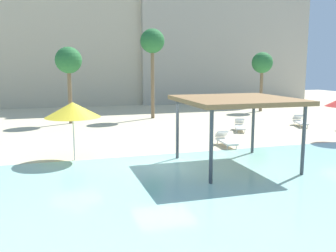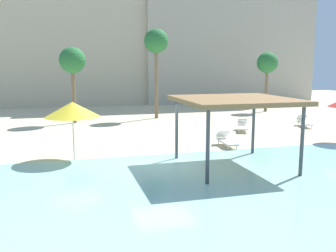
{
  "view_description": "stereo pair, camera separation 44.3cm",
  "coord_description": "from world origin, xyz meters",
  "px_view_note": "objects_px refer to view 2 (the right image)",
  "views": [
    {
      "loc": [
        -4.31,
        -15.04,
        4.2
      ],
      "look_at": [
        0.82,
        2.0,
        1.3
      ],
      "focal_mm": 39.81,
      "sensor_mm": 36.0,
      "label": 1
    },
    {
      "loc": [
        -3.89,
        -15.16,
        4.2
      ],
      "look_at": [
        0.82,
        2.0,
        1.3
      ],
      "focal_mm": 39.81,
      "sensor_mm": 36.0,
      "label": 2
    }
  ],
  "objects_px": {
    "lounge_chair_0": "(226,140)",
    "palm_tree_2": "(267,64)",
    "lounge_chair_3": "(243,126)",
    "palm_tree_3": "(156,43)",
    "shade_pavilion": "(235,102)",
    "lounge_chair_2": "(304,122)",
    "beach_umbrella_yellow_2": "(72,109)",
    "palm_tree_1": "(72,62)"
  },
  "relations": [
    {
      "from": "shade_pavilion",
      "to": "lounge_chair_3",
      "type": "distance_m",
      "value": 9.27
    },
    {
      "from": "palm_tree_2",
      "to": "palm_tree_3",
      "type": "relative_size",
      "value": 0.77
    },
    {
      "from": "beach_umbrella_yellow_2",
      "to": "lounge_chair_0",
      "type": "distance_m",
      "value": 8.05
    },
    {
      "from": "lounge_chair_2",
      "to": "palm_tree_2",
      "type": "relative_size",
      "value": 0.37
    },
    {
      "from": "palm_tree_2",
      "to": "lounge_chair_2",
      "type": "bearing_deg",
      "value": -102.25
    },
    {
      "from": "shade_pavilion",
      "to": "palm_tree_2",
      "type": "height_order",
      "value": "palm_tree_2"
    },
    {
      "from": "lounge_chair_3",
      "to": "palm_tree_1",
      "type": "height_order",
      "value": "palm_tree_1"
    },
    {
      "from": "lounge_chair_0",
      "to": "palm_tree_2",
      "type": "bearing_deg",
      "value": 147.03
    },
    {
      "from": "shade_pavilion",
      "to": "palm_tree_2",
      "type": "xyz_separation_m",
      "value": [
        11.12,
        16.75,
        1.63
      ]
    },
    {
      "from": "beach_umbrella_yellow_2",
      "to": "lounge_chair_3",
      "type": "bearing_deg",
      "value": 24.05
    },
    {
      "from": "shade_pavilion",
      "to": "lounge_chair_2",
      "type": "distance_m",
      "value": 12.72
    },
    {
      "from": "shade_pavilion",
      "to": "lounge_chair_3",
      "type": "xyz_separation_m",
      "value": [
        4.35,
        7.84,
        -2.4
      ]
    },
    {
      "from": "lounge_chair_0",
      "to": "palm_tree_3",
      "type": "height_order",
      "value": "palm_tree_3"
    },
    {
      "from": "shade_pavilion",
      "to": "lounge_chair_0",
      "type": "bearing_deg",
      "value": 69.94
    },
    {
      "from": "shade_pavilion",
      "to": "palm_tree_2",
      "type": "distance_m",
      "value": 20.17
    },
    {
      "from": "shade_pavilion",
      "to": "palm_tree_2",
      "type": "relative_size",
      "value": 0.83
    },
    {
      "from": "lounge_chair_0",
      "to": "lounge_chair_3",
      "type": "distance_m",
      "value": 4.98
    },
    {
      "from": "lounge_chair_0",
      "to": "palm_tree_2",
      "type": "relative_size",
      "value": 0.36
    },
    {
      "from": "palm_tree_1",
      "to": "palm_tree_2",
      "type": "bearing_deg",
      "value": 8.34
    },
    {
      "from": "beach_umbrella_yellow_2",
      "to": "lounge_chair_3",
      "type": "xyz_separation_m",
      "value": [
        10.72,
        4.79,
        -1.94
      ]
    },
    {
      "from": "lounge_chair_3",
      "to": "palm_tree_2",
      "type": "distance_m",
      "value": 11.89
    },
    {
      "from": "shade_pavilion",
      "to": "palm_tree_1",
      "type": "height_order",
      "value": "palm_tree_1"
    },
    {
      "from": "shade_pavilion",
      "to": "palm_tree_2",
      "type": "bearing_deg",
      "value": 56.43
    },
    {
      "from": "palm_tree_1",
      "to": "palm_tree_2",
      "type": "distance_m",
      "value": 17.38
    },
    {
      "from": "shade_pavilion",
      "to": "lounge_chair_0",
      "type": "xyz_separation_m",
      "value": [
        1.4,
        3.83,
        -2.4
      ]
    },
    {
      "from": "beach_umbrella_yellow_2",
      "to": "palm_tree_1",
      "type": "height_order",
      "value": "palm_tree_1"
    },
    {
      "from": "beach_umbrella_yellow_2",
      "to": "palm_tree_3",
      "type": "xyz_separation_m",
      "value": [
        6.74,
        12.08,
        3.63
      ]
    },
    {
      "from": "lounge_chair_3",
      "to": "lounge_chair_2",
      "type": "bearing_deg",
      "value": 119.9
    },
    {
      "from": "lounge_chair_3",
      "to": "palm_tree_3",
      "type": "distance_m",
      "value": 10.0
    },
    {
      "from": "beach_umbrella_yellow_2",
      "to": "palm_tree_2",
      "type": "height_order",
      "value": "palm_tree_2"
    },
    {
      "from": "shade_pavilion",
      "to": "lounge_chair_2",
      "type": "height_order",
      "value": "shade_pavilion"
    },
    {
      "from": "lounge_chair_3",
      "to": "palm_tree_2",
      "type": "bearing_deg",
      "value": 166.79
    },
    {
      "from": "lounge_chair_2",
      "to": "palm_tree_3",
      "type": "xyz_separation_m",
      "value": [
        -8.93,
        6.78,
        5.57
      ]
    },
    {
      "from": "lounge_chair_3",
      "to": "palm_tree_3",
      "type": "bearing_deg",
      "value": -127.35
    },
    {
      "from": "palm_tree_3",
      "to": "shade_pavilion",
      "type": "bearing_deg",
      "value": -91.37
    },
    {
      "from": "palm_tree_1",
      "to": "palm_tree_3",
      "type": "relative_size",
      "value": 0.78
    },
    {
      "from": "palm_tree_2",
      "to": "beach_umbrella_yellow_2",
      "type": "bearing_deg",
      "value": -141.94
    },
    {
      "from": "shade_pavilion",
      "to": "lounge_chair_2",
      "type": "relative_size",
      "value": 2.27
    },
    {
      "from": "beach_umbrella_yellow_2",
      "to": "lounge_chair_2",
      "type": "bearing_deg",
      "value": 18.67
    },
    {
      "from": "palm_tree_3",
      "to": "beach_umbrella_yellow_2",
      "type": "bearing_deg",
      "value": -119.17
    },
    {
      "from": "palm_tree_1",
      "to": "palm_tree_3",
      "type": "distance_m",
      "value": 6.66
    },
    {
      "from": "palm_tree_3",
      "to": "lounge_chair_2",
      "type": "bearing_deg",
      "value": -37.22
    }
  ]
}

